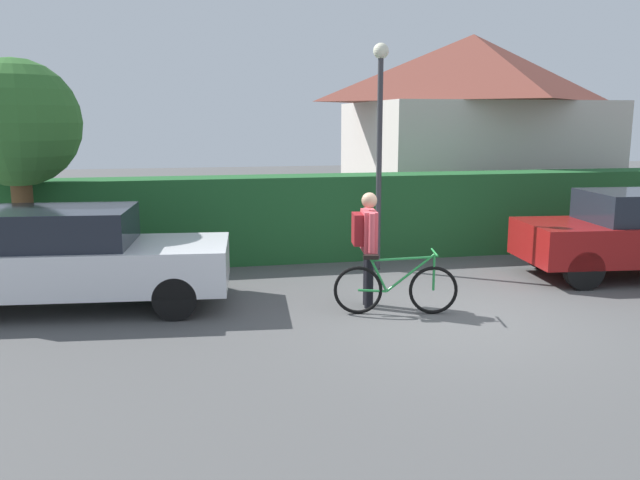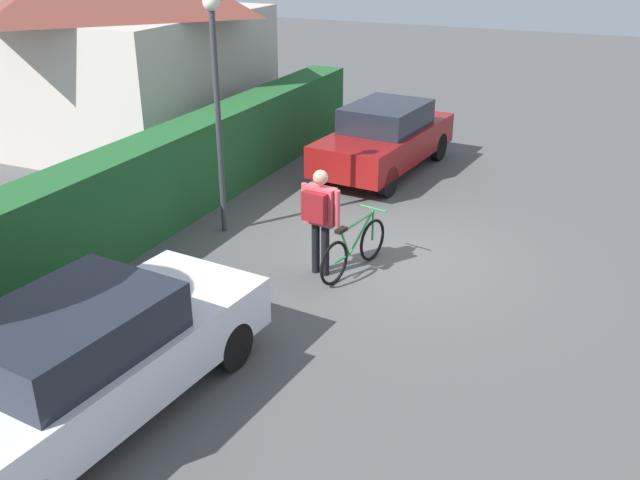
% 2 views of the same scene
% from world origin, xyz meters
% --- Properties ---
extents(ground_plane, '(60.00, 60.00, 0.00)m').
position_xyz_m(ground_plane, '(0.00, 0.00, 0.00)').
color(ground_plane, '#505050').
extents(hedge_row, '(14.21, 0.90, 1.69)m').
position_xyz_m(hedge_row, '(0.00, 4.31, 0.84)').
color(hedge_row, '#205A2A').
rests_on(hedge_row, ground).
extents(house_distant, '(6.23, 5.73, 5.02)m').
position_xyz_m(house_distant, '(3.99, 8.47, 2.56)').
color(house_distant, beige).
rests_on(house_distant, ground).
extents(parked_car_near, '(4.68, 2.14, 1.51)m').
position_xyz_m(parked_car_near, '(-5.43, 1.63, 0.77)').
color(parked_car_near, silver).
rests_on(parked_car_near, ground).
extents(bicycle, '(1.77, 0.57, 0.93)m').
position_xyz_m(bicycle, '(-0.78, 0.36, 0.39)').
color(bicycle, black).
rests_on(bicycle, ground).
extents(person_rider, '(0.40, 0.68, 1.73)m').
position_xyz_m(person_rider, '(-1.10, 0.82, 1.06)').
color(person_rider, black).
rests_on(person_rider, ground).
extents(street_lamp, '(0.28, 0.28, 4.12)m').
position_xyz_m(street_lamp, '(-0.22, 3.12, 2.67)').
color(street_lamp, '#38383D').
rests_on(street_lamp, ground).
extents(tree_kerbside, '(2.13, 2.13, 3.80)m').
position_xyz_m(tree_kerbside, '(-6.44, 3.46, 2.69)').
color(tree_kerbside, brown).
rests_on(tree_kerbside, ground).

